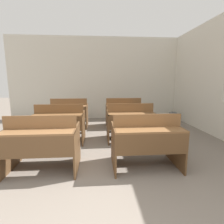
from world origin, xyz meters
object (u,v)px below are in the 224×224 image
object	(u,v)px
bench_front_right	(146,141)
wastepaper_bin	(173,117)
bench_front_left	(42,143)
bench_second_left	(60,123)
bench_second_right	(130,122)
bench_third_right	(123,112)
bench_third_left	(69,113)

from	to	relation	value
bench_front_right	wastepaper_bin	size ratio (longest dim) A/B	3.60
bench_front_left	bench_front_right	size ratio (longest dim) A/B	1.00
bench_front_left	bench_second_left	distance (m)	1.34
bench_front_right	bench_front_left	bearing A→B (deg)	179.50
bench_front_right	bench_second_right	world-z (taller)	same
bench_second_left	bench_second_right	bearing A→B (deg)	1.04
bench_front_right	wastepaper_bin	distance (m)	3.96
bench_front_right	bench_second_left	bearing A→B (deg)	141.45
bench_third_right	bench_front_left	bearing A→B (deg)	-122.06
bench_second_right	wastepaper_bin	distance (m)	2.86
bench_second_left	bench_third_right	bearing A→B (deg)	38.99
wastepaper_bin	bench_front_right	bearing A→B (deg)	-119.81
bench_front_left	bench_second_right	distance (m)	2.16
bench_front_left	bench_second_left	size ratio (longest dim) A/B	1.00
bench_second_right	bench_third_right	size ratio (longest dim) A/B	1.00
bench_second_right	bench_third_right	bearing A→B (deg)	88.57
bench_third_left	wastepaper_bin	world-z (taller)	bench_third_left
bench_front_left	bench_third_left	bearing A→B (deg)	90.12
bench_front_left	bench_third_right	world-z (taller)	same
bench_third_left	wastepaper_bin	size ratio (longest dim) A/B	3.60
wastepaper_bin	bench_second_left	bearing A→B (deg)	-150.53
bench_second_left	bench_third_left	xyz separation A→B (m)	(-0.00, 1.37, 0.00)
bench_second_left	bench_third_right	xyz separation A→B (m)	(1.71, 1.39, 0.00)
bench_second_left	bench_third_left	world-z (taller)	same
bench_front_right	bench_third_left	distance (m)	3.21
wastepaper_bin	bench_second_right	bearing A→B (deg)	-134.20
bench_third_left	wastepaper_bin	bearing A→B (deg)	10.79
bench_third_right	wastepaper_bin	size ratio (longest dim) A/B	3.60
bench_second_right	wastepaper_bin	size ratio (longest dim) A/B	3.60
wastepaper_bin	bench_front_left	bearing A→B (deg)	-137.01
bench_front_right	bench_third_right	distance (m)	2.74
bench_second_left	bench_third_right	size ratio (longest dim) A/B	1.00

